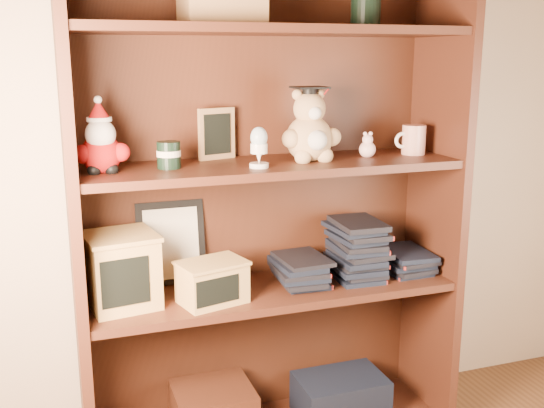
{
  "coord_description": "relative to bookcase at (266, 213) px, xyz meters",
  "views": [
    {
      "loc": [
        -0.44,
        -0.49,
        1.27
      ],
      "look_at": [
        0.18,
        1.3,
        0.82
      ],
      "focal_mm": 42.0,
      "sensor_mm": 36.0,
      "label": 1
    }
  ],
  "objects": [
    {
      "name": "grad_teddy_bear",
      "position": [
        0.12,
        -0.06,
        0.26
      ],
      "size": [
        0.19,
        0.16,
        0.23
      ],
      "color": "tan",
      "rests_on": "shelf_upper"
    },
    {
      "name": "pencils_box",
      "position": [
        -0.21,
        -0.12,
        -0.16
      ],
      "size": [
        0.22,
        0.18,
        0.13
      ],
      "color": "tan",
      "rests_on": "shelf_lower"
    },
    {
      "name": "certificate_frame",
      "position": [
        -0.29,
        0.09,
        -0.09
      ],
      "size": [
        0.21,
        0.06,
        0.27
      ],
      "color": "black",
      "rests_on": "shelf_lower"
    },
    {
      "name": "shelf_lower",
      "position": [
        0.0,
        -0.05,
        -0.24
      ],
      "size": [
        1.14,
        0.33,
        0.02
      ],
      "color": "#432013",
      "rests_on": "ground"
    },
    {
      "name": "shelf_upper",
      "position": [
        0.0,
        -0.05,
        0.16
      ],
      "size": [
        1.14,
        0.33,
        0.02
      ],
      "color": "#432013",
      "rests_on": "ground"
    },
    {
      "name": "book_stack_left",
      "position": [
        0.1,
        -0.05,
        -0.18
      ],
      "size": [
        0.14,
        0.2,
        0.1
      ],
      "color": "black",
      "rests_on": "shelf_lower"
    },
    {
      "name": "book_stack_mid",
      "position": [
        0.3,
        -0.05,
        -0.13
      ],
      "size": [
        0.14,
        0.2,
        0.19
      ],
      "color": "black",
      "rests_on": "shelf_lower"
    },
    {
      "name": "pink_figurine",
      "position": [
        0.32,
        -0.05,
        0.2
      ],
      "size": [
        0.05,
        0.05,
        0.08
      ],
      "color": "beige",
      "rests_on": "shelf_upper"
    },
    {
      "name": "teacher_mug",
      "position": [
        0.49,
        -0.05,
        0.22
      ],
      "size": [
        0.11,
        0.08,
        0.1
      ],
      "color": "silver",
      "rests_on": "shelf_upper"
    },
    {
      "name": "book_stack_right",
      "position": [
        0.48,
        -0.05,
        -0.19
      ],
      "size": [
        0.14,
        0.2,
        0.08
      ],
      "color": "black",
      "rests_on": "shelf_lower"
    },
    {
      "name": "bookcase",
      "position": [
        0.0,
        0.0,
        0.0
      ],
      "size": [
        1.2,
        0.35,
        1.6
      ],
      "color": "#432013",
      "rests_on": "ground"
    },
    {
      "name": "teachers_tin",
      "position": [
        -0.31,
        -0.05,
        0.21
      ],
      "size": [
        0.07,
        0.07,
        0.08
      ],
      "color": "black",
      "rests_on": "shelf_upper"
    },
    {
      "name": "treats_box",
      "position": [
        -0.46,
        -0.05,
        -0.12
      ],
      "size": [
        0.23,
        0.23,
        0.22
      ],
      "color": "tan",
      "rests_on": "shelf_lower"
    },
    {
      "name": "egg_cup",
      "position": [
        -0.06,
        -0.13,
        0.23
      ],
      "size": [
        0.06,
        0.06,
        0.12
      ],
      "color": "white",
      "rests_on": "shelf_upper"
    },
    {
      "name": "chalkboard_plaque",
      "position": [
        -0.14,
        0.06,
        0.25
      ],
      "size": [
        0.12,
        0.08,
        0.16
      ],
      "color": "#9E7547",
      "rests_on": "shelf_upper"
    },
    {
      "name": "santa_plush",
      "position": [
        -0.5,
        -0.06,
        0.25
      ],
      "size": [
        0.15,
        0.11,
        0.22
      ],
      "color": "#A50F0F",
      "rests_on": "shelf_upper"
    }
  ]
}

